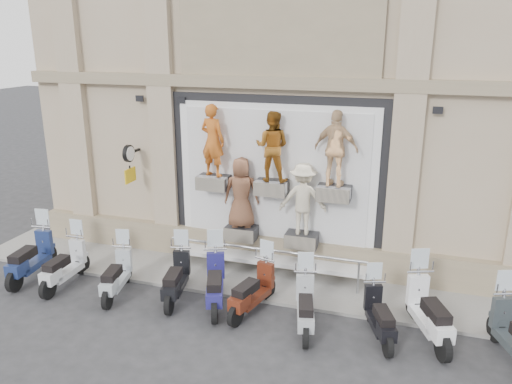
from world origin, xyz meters
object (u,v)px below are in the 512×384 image
Objects in this scene: scooter_i at (430,301)px; scooter_h at (380,307)px; scooter_a at (30,248)px; scooter_c at (116,267)px; clock_sign_bracket at (129,159)px; guard_rail at (264,266)px; scooter_d at (176,270)px; scooter_f at (253,281)px; scooter_b at (64,257)px; scooter_e at (215,273)px; scooter_g at (306,297)px.

scooter_h is at bearing 175.32° from scooter_i.
scooter_c is (2.54, -0.12, -0.10)m from scooter_a.
clock_sign_bracket is 0.59× the size of scooter_h.
scooter_d is (-1.72, -1.41, 0.29)m from guard_rail.
scooter_b is at bearing -163.38° from scooter_f.
scooter_e reaches higher than scooter_b.
scooter_b is 0.94× the size of scooter_e.
clock_sign_bracket is at bearing 144.00° from scooter_g.
scooter_b is (-4.63, -1.62, 0.30)m from guard_rail.
scooter_e is (4.96, 0.12, -0.01)m from scooter_a.
scooter_a is at bearing 164.88° from scooter_g.
scooter_b is at bearing 162.82° from scooter_e.
scooter_i is (3.69, 0.11, 0.09)m from scooter_f.
scooter_c is at bearing -70.65° from clock_sign_bracket.
scooter_g reaches higher than guard_rail.
scooter_c reaches higher than guard_rail.
scooter_e is at bearing -5.58° from scooter_a.
clock_sign_bracket is 0.57× the size of scooter_c.
scooter_a is (-5.70, -1.53, 0.35)m from guard_rail.
scooter_d is (1.44, 0.24, 0.03)m from scooter_c.
scooter_i is (7.00, 0.33, 0.12)m from scooter_c.
scooter_e is at bearing -6.85° from scooter_c.
scooter_c is 0.90× the size of scooter_e.
guard_rail is 2.72× the size of scooter_d.
scooter_b is (-0.73, -2.09, -2.04)m from clock_sign_bracket.
clock_sign_bracket is at bearing 40.99° from scooter_a.
scooter_c is 0.97× the size of scooter_g.
scooter_i is at bearing -3.09° from scooter_h.
scooter_b is 1.08× the size of scooter_h.
clock_sign_bracket reaches higher than scooter_f.
scooter_i is at bearing -9.68° from scooter_c.
scooter_d is 0.98m from scooter_e.
scooter_h is (2.91, -1.61, 0.24)m from guard_rail.
scooter_b reaches higher than guard_rail.
scooter_b is 6.04m from scooter_g.
scooter_i reaches higher than scooter_a.
scooter_e is (0.98, -0.01, 0.05)m from scooter_d.
scooter_c is 4.56m from scooter_g.
scooter_h is at bearing -11.98° from scooter_c.
scooter_e is 2.17m from scooter_g.
scooter_c is 0.96× the size of scooter_d.
guard_rail is 2.51× the size of scooter_a.
scooter_c is 1.02× the size of scooter_h.
scooter_f reaches higher than scooter_c.
clock_sign_bracket is 4.18m from scooter_e.
scooter_g is at bearing -8.58° from scooter_a.
scooter_b is at bearing 172.42° from scooter_d.
scooter_c is (1.47, -0.02, -0.04)m from scooter_b.
guard_rail is at bearing 17.58° from scooter_b.
scooter_e is at bearing -12.11° from scooter_d.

